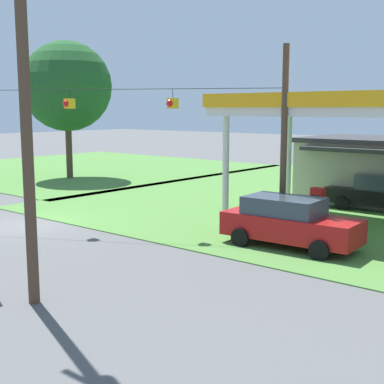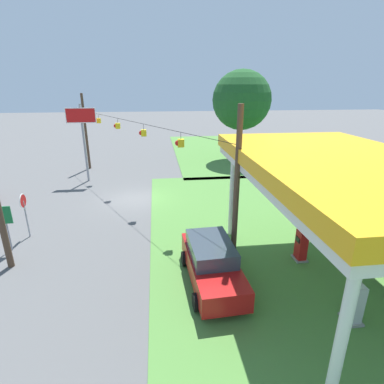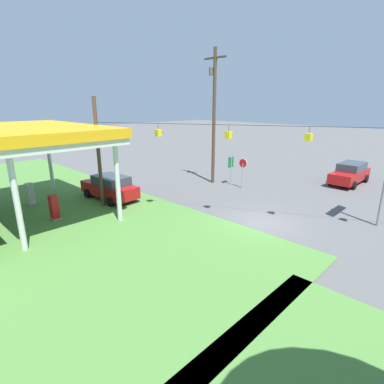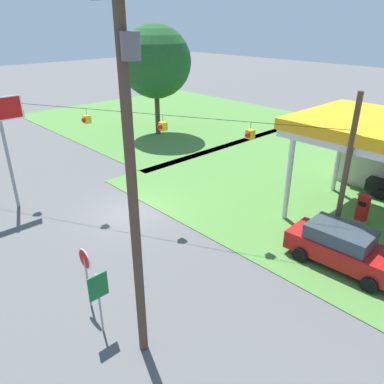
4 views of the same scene
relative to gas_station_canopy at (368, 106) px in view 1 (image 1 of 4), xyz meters
The scene contains 8 objects.
ground_plane 14.80m from the gas_station_canopy, 143.38° to the right, with size 160.00×160.00×0.00m, color #565656.
grass_verge_opposite_corner 28.68m from the gas_station_canopy, 164.21° to the left, with size 24.00×24.00×0.04m, color #4C7F38.
gas_station_canopy is the anchor object (origin of this frame).
fuel_pump_near 4.69m from the gas_station_canopy, behind, with size 0.71×0.56×1.53m.
car_at_pumps_front 6.09m from the gas_station_canopy, 100.68° to the right, with size 4.90×2.30×1.79m.
utility_pole_main 13.81m from the gas_station_canopy, 102.68° to the right, with size 2.20×0.44×11.05m.
signal_span_gantry 13.98m from the gas_station_canopy, 143.34° to the right, with size 18.99×10.24×7.21m.
tree_west_verge 22.60m from the gas_station_canopy, behind, with size 6.19×6.19×9.53m.
Camera 1 is at (19.48, -12.53, 4.85)m, focal length 50.00 mm.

